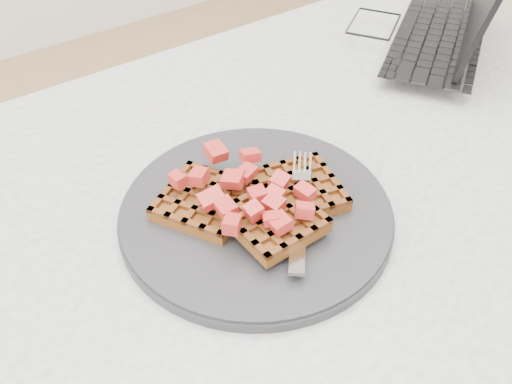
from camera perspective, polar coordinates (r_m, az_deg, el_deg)
table at (r=0.75m, az=2.73°, el=-7.40°), size 1.20×0.80×0.75m
plate at (r=0.64m, az=-0.00°, el=-2.12°), size 0.31×0.31×0.02m
waffles at (r=0.62m, az=0.22°, el=-1.05°), size 0.21×0.18×0.03m
strawberry_pile at (r=0.61m, az=-0.00°, el=0.98°), size 0.15×0.15×0.02m
fork at (r=0.62m, az=4.39°, el=-1.63°), size 0.14×0.15×0.02m
laptop at (r=1.00m, az=16.57°, el=15.76°), size 0.39×0.37×0.22m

